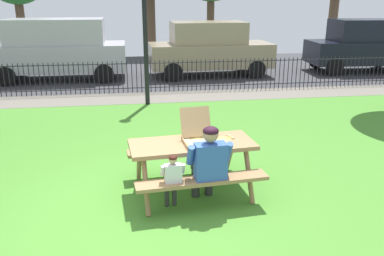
{
  "coord_description": "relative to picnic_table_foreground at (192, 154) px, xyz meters",
  "views": [
    {
      "loc": [
        -0.08,
        -4.92,
        2.78
      ],
      "look_at": [
        0.82,
        1.2,
        0.75
      ],
      "focal_mm": 37.48,
      "sensor_mm": 36.0,
      "label": 1
    }
  ],
  "objects": [
    {
      "name": "parked_car_far_right",
      "position": [
        7.89,
        9.12,
        0.41
      ],
      "size": [
        3.98,
        1.99,
        1.98
      ],
      "color": "black",
      "rests_on": "ground"
    },
    {
      "name": "cobblestone_walkway",
      "position": [
        -0.71,
        5.99,
        -0.6
      ],
      "size": [
        28.0,
        1.4,
        0.01
      ],
      "primitive_type": "cube",
      "color": "slate"
    },
    {
      "name": "picnic_table_foreground",
      "position": [
        0.0,
        0.0,
        0.0
      ],
      "size": [
        1.93,
        1.64,
        0.79
      ],
      "color": "#9B744D",
      "rests_on": "ground"
    },
    {
      "name": "parked_car_right",
      "position": [
        1.98,
        9.12,
        0.41
      ],
      "size": [
        4.46,
        2.03,
        1.94
      ],
      "color": "#9E896C",
      "rests_on": "ground"
    },
    {
      "name": "adult_at_table",
      "position": [
        0.15,
        -0.49,
        0.06
      ],
      "size": [
        0.63,
        0.62,
        1.19
      ],
      "color": "#2E2E2E",
      "rests_on": "ground"
    },
    {
      "name": "street_asphalt",
      "position": [
        -0.71,
        10.62,
        -0.6
      ],
      "size": [
        28.0,
        7.87,
        0.01
      ],
      "primitive_type": "cube",
      "color": "#38383D"
    },
    {
      "name": "child_at_table",
      "position": [
        -0.35,
        -0.56,
        -0.09
      ],
      "size": [
        0.33,
        0.33,
        0.84
      ],
      "color": "#313131",
      "rests_on": "ground"
    },
    {
      "name": "pizza_box_open",
      "position": [
        0.09,
        0.01,
        0.26
      ],
      "size": [
        0.49,
        0.58,
        0.47
      ],
      "color": "tan",
      "rests_on": "picnic_table_foreground"
    },
    {
      "name": "pizza_slice_on_table",
      "position": [
        0.5,
        0.1,
        0.18
      ],
      "size": [
        0.32,
        0.26,
        0.02
      ],
      "color": "#EACA51",
      "rests_on": "picnic_table_foreground"
    },
    {
      "name": "lamp_post_walkway",
      "position": [
        -0.45,
        5.23,
        1.77
      ],
      "size": [
        0.28,
        0.28,
        3.85
      ],
      "color": "black",
      "rests_on": "ground"
    },
    {
      "name": "parked_car_center",
      "position": [
        -3.36,
        9.12,
        0.5
      ],
      "size": [
        4.63,
        2.0,
        2.08
      ],
      "color": "#B9B3BE",
      "rests_on": "ground"
    },
    {
      "name": "iron_fence_streetside",
      "position": [
        -0.71,
        6.69,
        -0.1
      ],
      "size": [
        22.07,
        0.03,
        0.97
      ],
      "color": "black",
      "rests_on": "ground"
    },
    {
      "name": "ground",
      "position": [
        -0.71,
        1.11,
        -0.61
      ],
      "size": [
        28.0,
        11.16,
        0.02
      ],
      "primitive_type": "cube",
      "color": "#49892E"
    }
  ]
}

